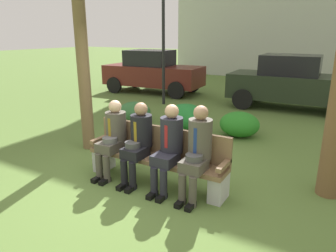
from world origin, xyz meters
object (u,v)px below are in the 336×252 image
(shrub_far_lawn, at_px, (239,124))
(street_lamp, at_px, (163,34))
(seated_man_leftmost, at_px, (113,135))
(seated_man_centerleft, at_px, (138,139))
(shrub_near_bench, at_px, (135,112))
(parked_car_near, at_px, (153,72))
(parked_car_far, at_px, (293,83))
(seated_man_centerright, at_px, (169,144))
(park_bench, at_px, (157,156))
(seated_man_rightmost, at_px, (197,149))
(shrub_mid_lawn, at_px, (186,117))

(shrub_far_lawn, bearing_deg, street_lamp, 147.43)
(seated_man_leftmost, xyz_separation_m, seated_man_centerleft, (0.51, 0.00, 0.01))
(shrub_near_bench, xyz_separation_m, shrub_far_lawn, (2.82, 0.22, 0.01))
(seated_man_leftmost, relative_size, parked_car_near, 0.32)
(seated_man_leftmost, height_order, shrub_far_lawn, seated_man_leftmost)
(street_lamp, bearing_deg, parked_car_far, 19.93)
(seated_man_centerright, distance_m, street_lamp, 6.24)
(park_bench, xyz_separation_m, parked_car_far, (0.98, 6.43, 0.40))
(seated_man_rightmost, xyz_separation_m, shrub_near_bench, (-3.15, 2.84, -0.47))
(parked_car_near, bearing_deg, street_lamp, -47.83)
(shrub_near_bench, relative_size, parked_car_far, 0.22)
(shrub_far_lawn, xyz_separation_m, parked_car_near, (-4.77, 3.74, 0.55))
(seated_man_centerright, relative_size, seated_man_rightmost, 0.97)
(seated_man_rightmost, xyz_separation_m, shrub_far_lawn, (-0.32, 3.06, -0.46))
(seated_man_centerright, relative_size, shrub_near_bench, 1.49)
(parked_car_far, bearing_deg, shrub_mid_lawn, -117.82)
(parked_car_far, bearing_deg, street_lamp, -160.07)
(seated_man_centerleft, relative_size, street_lamp, 0.34)
(parked_car_near, bearing_deg, seated_man_centerleft, -59.06)
(street_lamp, bearing_deg, shrub_mid_lawn, -48.60)
(seated_man_centerleft, bearing_deg, shrub_near_bench, 126.84)
(shrub_mid_lawn, relative_size, parked_car_far, 0.26)
(park_bench, distance_m, parked_car_far, 6.51)
(shrub_far_lawn, bearing_deg, seated_man_leftmost, -111.29)
(parked_car_near, height_order, street_lamp, street_lamp)
(shrub_mid_lawn, bearing_deg, street_lamp, 131.40)
(shrub_near_bench, bearing_deg, seated_man_rightmost, -42.08)
(seated_man_centerright, xyz_separation_m, seated_man_rightmost, (0.46, -0.00, 0.01))
(shrub_near_bench, bearing_deg, shrub_mid_lawn, 4.39)
(seated_man_rightmost, height_order, street_lamp, street_lamp)
(seated_man_centerleft, bearing_deg, seated_man_leftmost, -179.79)
(seated_man_leftmost, xyz_separation_m, shrub_far_lawn, (1.20, 3.07, -0.42))
(seated_man_centerleft, relative_size, shrub_near_bench, 1.45)
(park_bench, relative_size, seated_man_leftmost, 1.84)
(street_lamp, bearing_deg, seated_man_centerright, -58.63)
(shrub_near_bench, xyz_separation_m, parked_car_near, (-1.95, 3.96, 0.56))
(seated_man_rightmost, xyz_separation_m, shrub_mid_lawn, (-1.66, 2.95, -0.43))
(park_bench, height_order, seated_man_leftmost, seated_man_leftmost)
(seated_man_centerright, distance_m, parked_car_near, 8.22)
(parked_car_near, distance_m, street_lamp, 2.64)
(seated_man_centerleft, height_order, street_lamp, street_lamp)
(shrub_far_lawn, xyz_separation_m, parked_car_far, (0.56, 3.49, 0.55))
(park_bench, height_order, street_lamp, street_lamp)
(seated_man_centerright, xyz_separation_m, shrub_near_bench, (-2.68, 2.84, -0.46))
(seated_man_leftmost, height_order, shrub_mid_lawn, seated_man_leftmost)
(seated_man_rightmost, height_order, shrub_near_bench, seated_man_rightmost)
(seated_man_rightmost, bearing_deg, seated_man_centerright, 179.71)
(shrub_far_lawn, relative_size, street_lamp, 0.24)
(shrub_near_bench, relative_size, parked_car_near, 0.22)
(seated_man_centerleft, relative_size, shrub_mid_lawn, 1.27)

